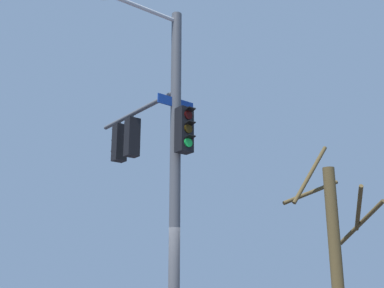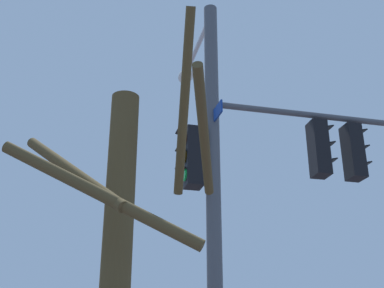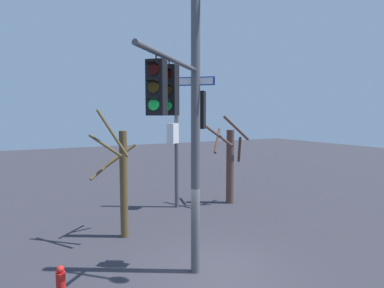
# 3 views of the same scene
# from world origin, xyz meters

# --- Properties ---
(main_signal_pole_assembly) EXTENTS (3.22, 4.63, 8.04)m
(main_signal_pole_assembly) POSITION_xyz_m (0.26, -0.83, 4.72)
(main_signal_pole_assembly) COLOR #4C4F54
(main_signal_pole_assembly) RESTS_ON ground
(bare_tree_across_street) EXTENTS (2.35, 1.89, 4.82)m
(bare_tree_across_street) POSITION_xyz_m (-4.01, -1.53, 2.25)
(bare_tree_across_street) COLOR brown
(bare_tree_across_street) RESTS_ON ground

